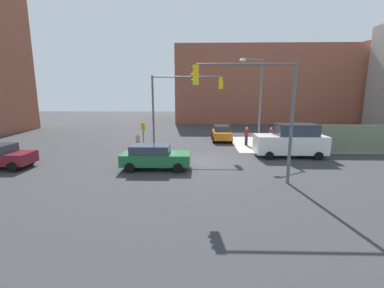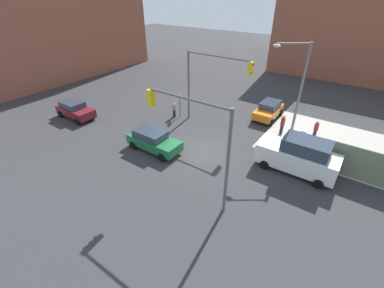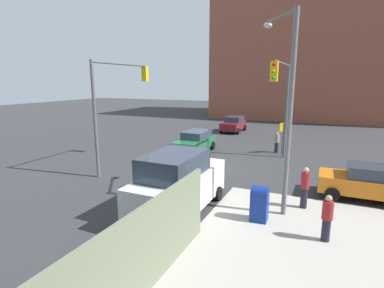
# 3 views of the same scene
# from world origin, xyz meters

# --- Properties ---
(ground_plane) EXTENTS (120.00, 120.00, 0.00)m
(ground_plane) POSITION_xyz_m (0.00, 0.00, 0.00)
(ground_plane) COLOR #333335
(sidewalk_corner) EXTENTS (12.00, 12.00, 0.01)m
(sidewalk_corner) POSITION_xyz_m (9.00, 9.00, 0.01)
(sidewalk_corner) COLOR #ADA89E
(sidewalk_corner) RESTS_ON ground
(building_brick_west) EXTENTS (16.00, 28.00, 18.86)m
(building_brick_west) POSITION_xyz_m (-32.00, 5.15, 9.43)
(building_brick_west) COLOR #93513D
(building_brick_west) RESTS_ON ground
(traffic_signal_nw_corner) EXTENTS (6.30, 0.36, 6.50)m
(traffic_signal_nw_corner) POSITION_xyz_m (-2.06, 4.50, 4.68)
(traffic_signal_nw_corner) COLOR #59595B
(traffic_signal_nw_corner) RESTS_ON ground
(traffic_signal_se_corner) EXTENTS (5.49, 0.36, 6.50)m
(traffic_signal_se_corner) POSITION_xyz_m (2.41, -4.50, 4.63)
(traffic_signal_se_corner) COLOR #59595B
(traffic_signal_se_corner) RESTS_ON ground
(street_lamp_corner) EXTENTS (2.34, 1.66, 8.00)m
(street_lamp_corner) POSITION_xyz_m (4.90, 5.59, 4.70)
(street_lamp_corner) COLOR slate
(street_lamp_corner) RESTS_ON ground
(warning_sign_two_way) EXTENTS (0.48, 0.48, 2.40)m
(warning_sign_two_way) POSITION_xyz_m (-5.40, 4.26, 1.64)
(warning_sign_two_way) COLOR #4C4C4C
(warning_sign_two_way) RESTS_ON ground
(mailbox_blue) EXTENTS (0.56, 0.64, 1.43)m
(mailbox_blue) POSITION_xyz_m (6.20, 5.00, 0.76)
(mailbox_blue) COLOR navy
(mailbox_blue) RESTS_ON ground
(coupe_orange) EXTENTS (2.02, 3.96, 1.62)m
(coupe_orange) POSITION_xyz_m (2.00, 9.06, 0.84)
(coupe_orange) COLOR orange
(coupe_orange) RESTS_ON ground
(sedan_green) EXTENTS (4.47, 2.02, 1.62)m
(sedan_green) POSITION_xyz_m (-3.36, -1.93, 0.84)
(sedan_green) COLOR #1E6638
(sedan_green) RESTS_ON ground
(hatchback_maroon) EXTENTS (4.15, 2.02, 1.62)m
(hatchback_maroon) POSITION_xyz_m (-13.80, -1.97, 0.84)
(hatchback_maroon) COLOR maroon
(hatchback_maroon) RESTS_ON ground
(van_white_delivery) EXTENTS (5.40, 2.32, 2.62)m
(van_white_delivery) POSITION_xyz_m (6.85, 1.80, 1.28)
(van_white_delivery) COLOR white
(van_white_delivery) RESTS_ON ground
(pedestrian_crossing) EXTENTS (0.36, 0.36, 1.60)m
(pedestrian_crossing) POSITION_xyz_m (-5.80, 3.80, 0.83)
(pedestrian_crossing) COLOR #9E937A
(pedestrian_crossing) RESTS_ON ground
(pedestrian_waiting) EXTENTS (0.36, 0.36, 1.82)m
(pedestrian_waiting) POSITION_xyz_m (4.20, 6.50, 0.95)
(pedestrian_waiting) COLOR maroon
(pedestrian_waiting) RESTS_ON ground
(pedestrian_walking_north) EXTENTS (0.36, 0.36, 1.66)m
(pedestrian_walking_north) POSITION_xyz_m (6.80, 7.40, 0.86)
(pedestrian_walking_north) COLOR maroon
(pedestrian_walking_north) RESTS_ON ground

